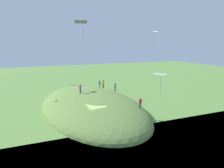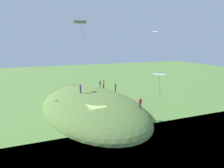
# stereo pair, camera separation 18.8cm
# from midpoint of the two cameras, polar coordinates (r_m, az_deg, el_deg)

# --- Properties ---
(ground_plane) EXTENTS (160.00, 160.00, 0.00)m
(ground_plane) POSITION_cam_midpoint_polar(r_m,az_deg,el_deg) (31.74, -4.44, -10.01)
(ground_plane) COLOR #618C3F
(grass_hill) EXTENTS (30.36, 16.45, 5.67)m
(grass_hill) POSITION_cam_midpoint_polar(r_m,az_deg,el_deg) (37.85, -5.70, -6.52)
(grass_hill) COLOR olive
(grass_hill) RESTS_ON ground_plane
(dirt_path) EXTENTS (12.49, 7.50, 0.04)m
(dirt_path) POSITION_cam_midpoint_polar(r_m,az_deg,el_deg) (54.93, -6.65, -0.97)
(dirt_path) COLOR #6D6147
(dirt_path) RESTS_ON ground_plane
(person_near_shore) EXTENTS (0.53, 0.53, 1.64)m
(person_near_shore) POSITION_cam_midpoint_polar(r_m,az_deg,el_deg) (37.17, -8.64, -0.86)
(person_near_shore) COLOR #293446
(person_near_shore) RESTS_ON grass_hill
(person_walking_path) EXTENTS (0.53, 0.53, 1.66)m
(person_walking_path) POSITION_cam_midpoint_polar(r_m,az_deg,el_deg) (32.37, 7.39, -4.71)
(person_walking_path) COLOR #312D29
(person_walking_path) RESTS_ON grass_hill
(person_on_hilltop) EXTENTS (0.60, 0.60, 1.82)m
(person_on_hilltop) POSITION_cam_midpoint_polar(r_m,az_deg,el_deg) (43.21, -2.50, 0.33)
(person_on_hilltop) COLOR #32372C
(person_on_hilltop) RESTS_ON grass_hill
(person_watching_kites) EXTENTS (0.52, 0.52, 1.73)m
(person_watching_kites) POSITION_cam_midpoint_polar(r_m,az_deg,el_deg) (43.00, 0.71, -0.57)
(person_watching_kites) COLOR #28274A
(person_watching_kites) RESTS_ON grass_hill
(person_with_child) EXTENTS (0.58, 0.58, 1.66)m
(person_with_child) POSITION_cam_midpoint_polar(r_m,az_deg,el_deg) (47.09, -3.46, 0.25)
(person_with_child) COLOR brown
(person_with_child) RESTS_ON grass_hill
(kite_0) EXTENTS (1.07, 1.34, 1.83)m
(kite_0) POSITION_cam_midpoint_polar(r_m,az_deg,el_deg) (21.33, -8.59, 15.96)
(kite_0) COLOR white
(kite_2) EXTENTS (0.69, 0.52, 1.35)m
(kite_2) POSITION_cam_midpoint_polar(r_m,az_deg,el_deg) (41.49, -26.19, 7.27)
(kite_2) COLOR silver
(kite_4) EXTENTS (0.69, 0.74, 2.03)m
(kite_4) POSITION_cam_midpoint_polar(r_m,az_deg,el_deg) (27.30, 11.13, 13.08)
(kite_4) COLOR white
(kite_5) EXTENTS (1.28, 1.20, 1.96)m
(kite_5) POSITION_cam_midpoint_polar(r_m,az_deg,el_deg) (17.13, 12.46, 2.25)
(kite_5) COLOR white
(kite_7) EXTENTS (1.27, 1.44, 2.11)m
(kite_7) POSITION_cam_midpoint_polar(r_m,az_deg,el_deg) (40.81, -15.03, 7.13)
(kite_7) COLOR white
(mooring_post) EXTENTS (0.14, 0.14, 0.88)m
(mooring_post) POSITION_cam_midpoint_polar(r_m,az_deg,el_deg) (27.72, -3.69, -12.25)
(mooring_post) COLOR #4F3E28
(mooring_post) RESTS_ON ground_plane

